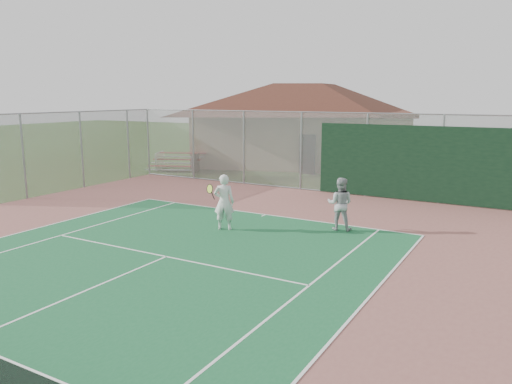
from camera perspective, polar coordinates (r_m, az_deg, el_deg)
back_fence at (r=21.43m, az=12.72°, el=3.88°), size 20.08×0.11×3.53m
side_fence_left at (r=24.37m, az=-19.29°, el=4.55°), size 0.08×9.00×3.50m
clubhouse at (r=31.68m, az=5.58°, el=8.67°), size 15.68×12.73×5.86m
bleachers at (r=28.74m, az=-9.05°, el=3.47°), size 3.28×2.56×1.01m
player_white_front at (r=15.76m, az=-3.69°, el=-1.19°), size 0.89×0.74×1.78m
player_grey_back at (r=15.92m, az=9.58°, el=-1.41°), size 0.92×0.78×1.67m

